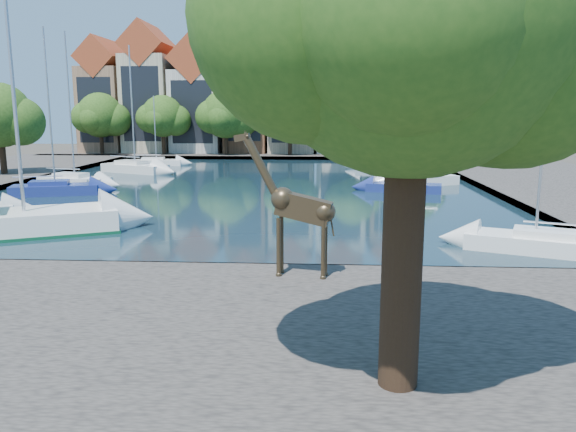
# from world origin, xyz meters

# --- Properties ---
(ground) EXTENTS (160.00, 160.00, 0.00)m
(ground) POSITION_xyz_m (0.00, 0.00, 0.00)
(ground) COLOR #38332B
(ground) RESTS_ON ground
(water_basin) EXTENTS (38.00, 50.00, 0.08)m
(water_basin) POSITION_xyz_m (0.00, 24.00, 0.04)
(water_basin) COLOR black
(water_basin) RESTS_ON ground
(near_quay) EXTENTS (50.00, 14.00, 0.50)m
(near_quay) POSITION_xyz_m (0.00, -7.00, 0.25)
(near_quay) COLOR #4E4944
(near_quay) RESTS_ON ground
(far_quay) EXTENTS (60.00, 16.00, 0.50)m
(far_quay) POSITION_xyz_m (0.00, 56.00, 0.25)
(far_quay) COLOR #4E4944
(far_quay) RESTS_ON ground
(right_quay) EXTENTS (14.00, 52.00, 0.50)m
(right_quay) POSITION_xyz_m (25.00, 24.00, 0.25)
(right_quay) COLOR #4E4944
(right_quay) RESTS_ON ground
(plane_tree) EXTENTS (8.32, 6.40, 10.62)m
(plane_tree) POSITION_xyz_m (7.62, -9.01, 7.67)
(plane_tree) COLOR #332114
(plane_tree) RESTS_ON near_quay
(townhouse_west_end) EXTENTS (5.44, 9.18, 14.93)m
(townhouse_west_end) POSITION_xyz_m (-23.00, 55.99, 7.36)
(townhouse_west_end) COLOR #8B664B
(townhouse_west_end) RESTS_ON far_quay
(townhouse_west_mid) EXTENTS (5.94, 9.18, 16.79)m
(townhouse_west_mid) POSITION_xyz_m (-17.00, 55.99, 8.23)
(townhouse_west_mid) COLOR #B5A98B
(townhouse_west_mid) RESTS_ON far_quay
(townhouse_west_inner) EXTENTS (6.43, 9.18, 15.15)m
(townhouse_west_inner) POSITION_xyz_m (-10.50, 55.99, 7.35)
(townhouse_west_inner) COLOR beige
(townhouse_west_inner) RESTS_ON far_quay
(townhouse_center) EXTENTS (5.44, 9.18, 16.93)m
(townhouse_center) POSITION_xyz_m (-4.00, 55.99, 8.36)
(townhouse_center) COLOR brown
(townhouse_center) RESTS_ON far_quay
(townhouse_east_inner) EXTENTS (5.94, 9.18, 15.79)m
(townhouse_east_inner) POSITION_xyz_m (2.00, 55.99, 7.73)
(townhouse_east_inner) COLOR tan
(townhouse_east_inner) RESTS_ON far_quay
(townhouse_east_mid) EXTENTS (6.43, 9.18, 16.65)m
(townhouse_east_mid) POSITION_xyz_m (8.50, 55.99, 8.10)
(townhouse_east_mid) COLOR beige
(townhouse_east_mid) RESTS_ON far_quay
(townhouse_east_end) EXTENTS (5.44, 9.18, 14.43)m
(townhouse_east_end) POSITION_xyz_m (15.00, 55.99, 7.11)
(townhouse_east_end) COLOR brown
(townhouse_east_end) RESTS_ON far_quay
(far_tree_far_west) EXTENTS (7.28, 5.60, 7.68)m
(far_tree_far_west) POSITION_xyz_m (-21.90, 50.49, 5.18)
(far_tree_far_west) COLOR #332114
(far_tree_far_west) RESTS_ON far_quay
(far_tree_west) EXTENTS (6.76, 5.20, 7.36)m
(far_tree_west) POSITION_xyz_m (-13.91, 50.49, 5.08)
(far_tree_west) COLOR #332114
(far_tree_west) RESTS_ON far_quay
(far_tree_mid_west) EXTENTS (7.80, 6.00, 8.00)m
(far_tree_mid_west) POSITION_xyz_m (-5.89, 50.49, 5.29)
(far_tree_mid_west) COLOR #332114
(far_tree_mid_west) RESTS_ON far_quay
(far_tree_mid_east) EXTENTS (7.02, 5.40, 7.52)m
(far_tree_mid_east) POSITION_xyz_m (2.10, 50.49, 5.13)
(far_tree_mid_east) COLOR #332114
(far_tree_mid_east) RESTS_ON far_quay
(far_tree_east) EXTENTS (7.54, 5.80, 7.84)m
(far_tree_east) POSITION_xyz_m (10.11, 50.49, 5.24)
(far_tree_east) COLOR #332114
(far_tree_east) RESTS_ON far_quay
(far_tree_far_east) EXTENTS (6.76, 5.20, 7.36)m
(far_tree_far_east) POSITION_xyz_m (18.09, 50.49, 5.08)
(far_tree_far_east) COLOR #332114
(far_tree_far_east) RESTS_ON far_quay
(side_tree_left_far) EXTENTS (7.28, 5.60, 7.88)m
(side_tree_left_far) POSITION_xyz_m (-21.90, 27.99, 5.38)
(side_tree_left_far) COLOR #332114
(side_tree_left_far) RESTS_ON left_quay
(giraffe_statue) EXTENTS (3.34, 0.87, 4.77)m
(giraffe_statue) POSITION_xyz_m (5.07, -1.46, 2.84)
(giraffe_statue) COLOR #3D301E
(giraffe_statue) RESTS_ON near_quay
(sailboat_left_b) EXTENTS (6.22, 3.62, 11.49)m
(sailboat_left_b) POSITION_xyz_m (-12.94, 18.70, 0.65)
(sailboat_left_b) COLOR navy
(sailboat_left_b) RESTS_ON water_basin
(sailboat_left_c) EXTENTS (5.98, 3.34, 11.77)m
(sailboat_left_c) POSITION_xyz_m (-13.46, 23.09, 0.68)
(sailboat_left_c) COLOR silver
(sailboat_left_c) RESTS_ON water_basin
(sailboat_left_d) EXTENTS (7.06, 4.94, 11.85)m
(sailboat_left_d) POSITION_xyz_m (-12.00, 33.21, 0.71)
(sailboat_left_d) COLOR silver
(sailboat_left_d) RESTS_ON water_basin
(sailboat_left_e) EXTENTS (5.58, 2.60, 7.42)m
(sailboat_left_e) POSITION_xyz_m (-12.00, 40.31, 0.54)
(sailboat_left_e) COLOR white
(sailboat_left_e) RESTS_ON water_basin
(sailboat_right_a) EXTENTS (5.93, 3.91, 9.93)m
(sailboat_right_a) POSITION_xyz_m (15.00, 4.00, 0.62)
(sailboat_right_a) COLOR white
(sailboat_right_a) RESTS_ON water_basin
(sailboat_right_b) EXTENTS (5.67, 2.97, 10.22)m
(sailboat_right_b) POSITION_xyz_m (12.00, 21.66, 0.57)
(sailboat_right_b) COLOR navy
(sailboat_right_b) RESTS_ON water_basin
(sailboat_right_c) EXTENTS (6.84, 4.77, 11.33)m
(sailboat_right_c) POSITION_xyz_m (13.62, 25.48, 0.66)
(sailboat_right_c) COLOR white
(sailboat_right_c) RESTS_ON water_basin
(sailboat_right_d) EXTENTS (5.32, 2.20, 8.19)m
(sailboat_right_d) POSITION_xyz_m (12.00, 37.73, 0.57)
(sailboat_right_d) COLOR silver
(sailboat_right_d) RESTS_ON water_basin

